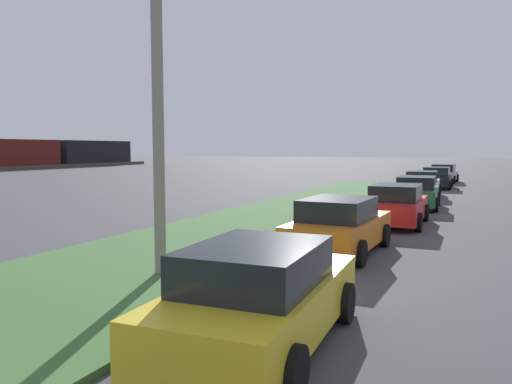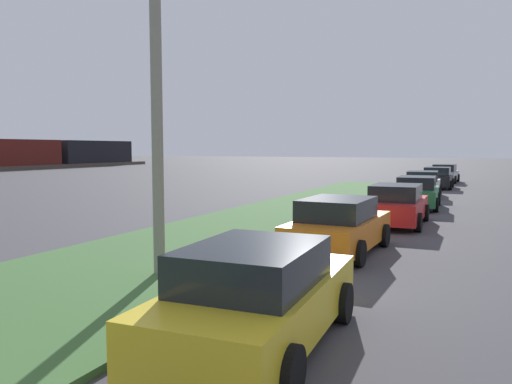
{
  "view_description": "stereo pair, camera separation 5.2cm",
  "coord_description": "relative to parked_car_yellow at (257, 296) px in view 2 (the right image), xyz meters",
  "views": [
    {
      "loc": [
        0.81,
        1.3,
        2.77
      ],
      "look_at": [
        18.52,
        9.4,
        1.06
      ],
      "focal_mm": 35.13,
      "sensor_mm": 36.0,
      "label": 1
    },
    {
      "loc": [
        0.83,
        1.25,
        2.77
      ],
      "look_at": [
        18.52,
        9.4,
        1.06
      ],
      "focal_mm": 35.13,
      "sensor_mm": 36.0,
      "label": 2
    }
  ],
  "objects": [
    {
      "name": "grass_median",
      "position": [
        2.97,
        4.36,
        -0.66
      ],
      "size": [
        60.0,
        6.0,
        0.12
      ],
      "primitive_type": "cube",
      "color": "#3D6633",
      "rests_on": "ground"
    },
    {
      "name": "parked_car_yellow",
      "position": [
        0.0,
        0.0,
        0.0
      ],
      "size": [
        4.37,
        2.16,
        1.47
      ],
      "rotation": [
        0.0,
        0.0,
        0.04
      ],
      "color": "gold",
      "rests_on": "ground"
    },
    {
      "name": "parked_car_orange",
      "position": [
        6.59,
        0.65,
        0.0
      ],
      "size": [
        4.35,
        2.12,
        1.47
      ],
      "rotation": [
        0.0,
        0.0,
        -0.03
      ],
      "color": "orange",
      "rests_on": "ground"
    },
    {
      "name": "parked_car_red",
      "position": [
        12.22,
        0.07,
        0.0
      ],
      "size": [
        4.33,
        2.08,
        1.47
      ],
      "rotation": [
        0.0,
        0.0,
        0.02
      ],
      "color": "red",
      "rests_on": "ground"
    },
    {
      "name": "parked_car_green",
      "position": [
        17.91,
        0.06,
        0.0
      ],
      "size": [
        4.39,
        2.19,
        1.47
      ],
      "rotation": [
        0.0,
        0.0,
        0.05
      ],
      "color": "#1E6B38",
      "rests_on": "ground"
    },
    {
      "name": "parked_car_white",
      "position": [
        23.69,
        0.44,
        0.0
      ],
      "size": [
        4.39,
        2.2,
        1.47
      ],
      "rotation": [
        0.0,
        0.0,
        0.06
      ],
      "color": "silver",
      "rests_on": "ground"
    },
    {
      "name": "parked_car_black",
      "position": [
        30.33,
        0.2,
        0.0
      ],
      "size": [
        4.32,
        2.06,
        1.47
      ],
      "rotation": [
        0.0,
        0.0,
        0.01
      ],
      "color": "black",
      "rests_on": "ground"
    },
    {
      "name": "parked_car_silver",
      "position": [
        36.81,
        0.2,
        0.0
      ],
      "size": [
        4.37,
        2.15,
        1.47
      ],
      "rotation": [
        0.0,
        0.0,
        -0.04
      ],
      "color": "#B2B5BA",
      "rests_on": "ground"
    },
    {
      "name": "streetlight",
      "position": [
        2.36,
        3.06,
        3.67
      ],
      "size": [
        0.94,
        2.84,
        7.5
      ],
      "color": "gray",
      "rests_on": "ground"
    }
  ]
}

